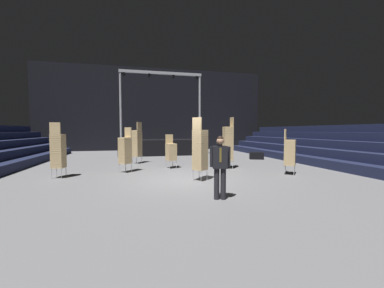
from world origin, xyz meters
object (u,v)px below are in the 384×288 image
object	(u,v)px
chair_stack_rear_left	(125,150)
equipment_road_case	(256,156)
chair_stack_rear_right	(228,143)
stage_riser	(160,146)
chair_stack_mid_centre	(58,150)
man_with_tie	(220,164)
chair_stack_front_right	(200,149)
chair_stack_mid_right	(171,151)
chair_stack_front_left	(137,143)
chair_stack_mid_left	(290,152)

from	to	relation	value
chair_stack_rear_left	equipment_road_case	distance (m)	8.96
chair_stack_rear_left	chair_stack_rear_right	size ratio (longest dim) A/B	0.80
stage_riser	chair_stack_mid_centre	size ratio (longest dim) A/B	2.87
chair_stack_rear_left	equipment_road_case	size ratio (longest dim) A/B	2.28
man_with_tie	chair_stack_front_right	bearing A→B (deg)	-77.91
man_with_tie	chair_stack_mid_right	world-z (taller)	man_with_tie
stage_riser	equipment_road_case	size ratio (longest dim) A/B	7.09
chair_stack_rear_right	chair_stack_front_left	bearing A→B (deg)	58.30
chair_stack_front_left	chair_stack_mid_centre	size ratio (longest dim) A/B	1.08
chair_stack_front_left	chair_stack_mid_left	size ratio (longest dim) A/B	1.22
chair_stack_front_left	chair_stack_mid_right	size ratio (longest dim) A/B	1.40
chair_stack_mid_right	equipment_road_case	xyz separation A→B (m)	(6.10, 2.55, -0.63)
chair_stack_front_left	chair_stack_mid_left	xyz separation A→B (m)	(6.39, -5.17, -0.21)
stage_riser	chair_stack_mid_right	world-z (taller)	stage_riser
chair_stack_rear_left	chair_stack_rear_right	distance (m)	4.97
chair_stack_mid_right	equipment_road_case	world-z (taller)	chair_stack_mid_right
chair_stack_mid_centre	chair_stack_rear_left	bearing A→B (deg)	26.13
man_with_tie	stage_riser	bearing A→B (deg)	-73.59
chair_stack_front_right	chair_stack_mid_centre	world-z (taller)	chair_stack_front_right
chair_stack_mid_centre	chair_stack_rear_right	distance (m)	7.56
stage_riser	man_with_tie	distance (m)	13.05
chair_stack_front_left	chair_stack_front_right	world-z (taller)	same
man_with_tie	chair_stack_rear_right	size ratio (longest dim) A/B	0.68
chair_stack_mid_left	chair_stack_mid_centre	bearing A→B (deg)	-58.00
man_with_tie	chair_stack_rear_left	world-z (taller)	chair_stack_rear_left
chair_stack_mid_centre	stage_riser	bearing A→B (deg)	70.82
chair_stack_mid_centre	equipment_road_case	bearing A→B (deg)	30.69
man_with_tie	chair_stack_rear_left	xyz separation A→B (m)	(-2.72, 5.08, 0.03)
chair_stack_front_left	chair_stack_mid_right	xyz separation A→B (m)	(1.67, -2.23, -0.34)
chair_stack_mid_centre	chair_stack_rear_left	xyz separation A→B (m)	(2.56, 0.72, -0.08)
equipment_road_case	chair_stack_rear_right	bearing A→B (deg)	-135.38
chair_stack_front_right	chair_stack_mid_left	distance (m)	4.09
stage_riser	chair_stack_rear_right	size ratio (longest dim) A/B	2.49
man_with_tie	chair_stack_mid_right	bearing A→B (deg)	-69.97
chair_stack_front_left	chair_stack_rear_left	distance (m)	3.02
chair_stack_front_left	chair_stack_rear_left	bearing A→B (deg)	-150.95
stage_riser	chair_stack_rear_left	xyz separation A→B (m)	(-2.38, -7.96, 0.33)
man_with_tie	chair_stack_front_left	distance (m)	8.34
chair_stack_front_right	chair_stack_mid_left	bearing A→B (deg)	56.48
man_with_tie	chair_stack_mid_left	bearing A→B (deg)	-130.68
stage_riser	man_with_tie	bearing A→B (deg)	-88.48
chair_stack_front_left	equipment_road_case	world-z (taller)	chair_stack_front_left
chair_stack_rear_right	chair_stack_rear_left	bearing A→B (deg)	92.11
chair_stack_front_right	chair_stack_mid_left	size ratio (longest dim) A/B	1.22
stage_riser	chair_stack_front_right	xyz separation A→B (m)	(0.47, -10.45, 0.50)
chair_stack_mid_centre	equipment_road_case	distance (m)	11.61
chair_stack_front_right	equipment_road_case	world-z (taller)	chair_stack_front_right
equipment_road_case	chair_stack_mid_right	bearing A→B (deg)	-157.34
chair_stack_rear_right	equipment_road_case	distance (m)	4.80
chair_stack_front_left	chair_stack_rear_left	world-z (taller)	chair_stack_front_left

